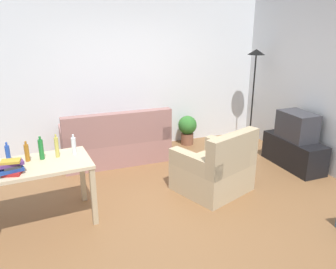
{
  "coord_description": "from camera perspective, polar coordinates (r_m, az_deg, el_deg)",
  "views": [
    {
      "loc": [
        -1.55,
        -3.79,
        2.3
      ],
      "look_at": [
        0.1,
        0.5,
        0.75
      ],
      "focal_mm": 36.14,
      "sensor_mm": 36.0,
      "label": 1
    }
  ],
  "objects": [
    {
      "name": "couch",
      "position": [
        5.85,
        -8.77,
        -1.54
      ],
      "size": [
        1.77,
        0.84,
        0.92
      ],
      "rotation": [
        0.0,
        0.0,
        3.14
      ],
      "color": "#996B66",
      "rests_on": "ground_plane"
    },
    {
      "name": "bottle_squat",
      "position": [
        4.2,
        -18.25,
        -2.01
      ],
      "size": [
        0.05,
        0.05,
        0.28
      ],
      "color": "#BCB24C",
      "rests_on": "desk"
    },
    {
      "name": "armchair",
      "position": [
        4.8,
        7.99,
        -5.92
      ],
      "size": [
        1.14,
        1.1,
        0.92
      ],
      "rotation": [
        0.0,
        0.0,
        3.5
      ],
      "color": "tan",
      "rests_on": "ground_plane"
    },
    {
      "name": "torchiere_lamp",
      "position": [
        6.63,
        14.44,
        10.35
      ],
      "size": [
        0.32,
        0.32,
        1.81
      ],
      "color": "black",
      "rests_on": "ground_plane"
    },
    {
      "name": "desk",
      "position": [
        4.18,
        -21.2,
        -5.98
      ],
      "size": [
        1.25,
        0.79,
        0.76
      ],
      "rotation": [
        0.0,
        0.0,
        0.08
      ],
      "color": "#C6B28E",
      "rests_on": "ground_plane"
    },
    {
      "name": "potted_plant",
      "position": [
        6.56,
        3.29,
        1.11
      ],
      "size": [
        0.36,
        0.36,
        0.57
      ],
      "color": "brown",
      "rests_on": "ground_plane"
    },
    {
      "name": "bottle_blue",
      "position": [
        4.27,
        -25.4,
        -2.93
      ],
      "size": [
        0.05,
        0.05,
        0.24
      ],
      "color": "#2347A3",
      "rests_on": "desk"
    },
    {
      "name": "book_stack",
      "position": [
        3.95,
        -24.94,
        -5.03
      ],
      "size": [
        0.29,
        0.24,
        0.16
      ],
      "color": "maroon",
      "rests_on": "desk"
    },
    {
      "name": "bottle_green",
      "position": [
        4.2,
        -20.62,
        -2.32
      ],
      "size": [
        0.06,
        0.06,
        0.28
      ],
      "color": "#1E722D",
      "rests_on": "desk"
    },
    {
      "name": "tv",
      "position": [
        5.82,
        20.97,
        1.39
      ],
      "size": [
        0.41,
        0.6,
        0.44
      ],
      "rotation": [
        0.0,
        0.0,
        1.57
      ],
      "color": "#2D2D33",
      "rests_on": "tv_stand"
    },
    {
      "name": "ground_plane",
      "position": [
        4.71,
        1.07,
        -10.79
      ],
      "size": [
        5.2,
        4.4,
        0.02
      ],
      "primitive_type": "cube",
      "color": "brown"
    },
    {
      "name": "bottle_amber",
      "position": [
        4.21,
        -22.71,
        -2.82
      ],
      "size": [
        0.05,
        0.05,
        0.24
      ],
      "color": "#9E6019",
      "rests_on": "desk"
    },
    {
      "name": "tv_stand",
      "position": [
        5.96,
        20.44,
        -2.85
      ],
      "size": [
        0.44,
        1.1,
        0.48
      ],
      "rotation": [
        0.0,
        0.0,
        1.57
      ],
      "color": "black",
      "rests_on": "ground_plane"
    },
    {
      "name": "bottle_clear",
      "position": [
        4.24,
        -15.6,
        -1.82
      ],
      "size": [
        0.06,
        0.06,
        0.25
      ],
      "color": "silver",
      "rests_on": "desk"
    },
    {
      "name": "wall_rear",
      "position": [
        6.26,
        -6.54,
        9.77
      ],
      "size": [
        5.2,
        0.1,
        2.7
      ],
      "primitive_type": "cube",
      "color": "silver",
      "rests_on": "ground_plane"
    },
    {
      "name": "wall_right",
      "position": [
        5.7,
        26.36,
        7.11
      ],
      "size": [
        0.1,
        4.4,
        2.7
      ],
      "primitive_type": "cube",
      "color": "silver",
      "rests_on": "ground_plane"
    }
  ]
}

